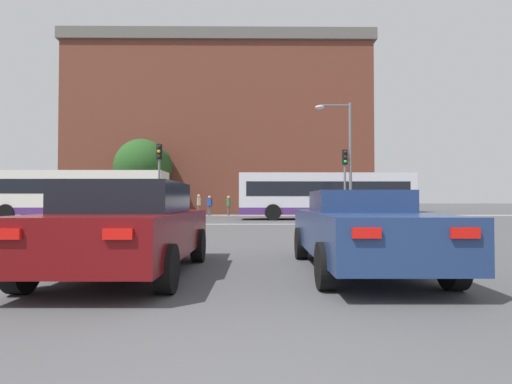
{
  "coord_description": "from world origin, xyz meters",
  "views": [
    {
      "loc": [
        0.09,
        -2.15,
        1.18
      ],
      "look_at": [
        0.32,
        22.45,
        1.75
      ],
      "focal_mm": 28.0,
      "sensor_mm": 36.0,
      "label": 1
    }
  ],
  "objects_px": {
    "car_saloon_left": "(128,227)",
    "pedestrian_walking_west": "(229,204)",
    "bus_crossing_trailing": "(75,194)",
    "bus_crossing_lead": "(325,195)",
    "traffic_light_near_left": "(159,170)",
    "pedestrian_waiting": "(209,204)",
    "car_roadster_right": "(361,230)",
    "street_lamp_junction": "(344,149)",
    "traffic_light_near_right": "(345,173)",
    "pedestrian_walking_east": "(199,203)"
  },
  "relations": [
    {
      "from": "pedestrian_waiting",
      "to": "pedestrian_walking_west",
      "type": "xyz_separation_m",
      "value": [
        1.55,
        0.07,
        -0.01
      ]
    },
    {
      "from": "car_roadster_right",
      "to": "pedestrian_walking_west",
      "type": "relative_size",
      "value": 2.91
    },
    {
      "from": "car_roadster_right",
      "to": "traffic_light_near_left",
      "type": "relative_size",
      "value": 1.13
    },
    {
      "from": "bus_crossing_lead",
      "to": "traffic_light_near_left",
      "type": "bearing_deg",
      "value": 117.84
    },
    {
      "from": "car_saloon_left",
      "to": "traffic_light_near_right",
      "type": "height_order",
      "value": "traffic_light_near_right"
    },
    {
      "from": "bus_crossing_trailing",
      "to": "car_roadster_right",
      "type": "bearing_deg",
      "value": -145.15
    },
    {
      "from": "bus_crossing_trailing",
      "to": "pedestrian_waiting",
      "type": "relative_size",
      "value": 7.23
    },
    {
      "from": "pedestrian_waiting",
      "to": "bus_crossing_lead",
      "type": "bearing_deg",
      "value": 167.65
    },
    {
      "from": "car_saloon_left",
      "to": "street_lamp_junction",
      "type": "height_order",
      "value": "street_lamp_junction"
    },
    {
      "from": "car_saloon_left",
      "to": "traffic_light_near_right",
      "type": "distance_m",
      "value": 16.66
    },
    {
      "from": "car_saloon_left",
      "to": "car_roadster_right",
      "type": "xyz_separation_m",
      "value": [
        3.85,
        0.28,
        -0.06
      ]
    },
    {
      "from": "pedestrian_waiting",
      "to": "bus_crossing_trailing",
      "type": "bearing_deg",
      "value": 67.37
    },
    {
      "from": "pedestrian_walking_east",
      "to": "bus_crossing_lead",
      "type": "bearing_deg",
      "value": -148.19
    },
    {
      "from": "pedestrian_walking_east",
      "to": "pedestrian_walking_west",
      "type": "relative_size",
      "value": 1.08
    },
    {
      "from": "car_roadster_right",
      "to": "pedestrian_walking_east",
      "type": "xyz_separation_m",
      "value": [
        -6.25,
        26.2,
        0.33
      ]
    },
    {
      "from": "car_roadster_right",
      "to": "pedestrian_walking_east",
      "type": "height_order",
      "value": "pedestrian_walking_east"
    },
    {
      "from": "pedestrian_walking_west",
      "to": "pedestrian_waiting",
      "type": "bearing_deg",
      "value": -75.72
    },
    {
      "from": "bus_crossing_trailing",
      "to": "pedestrian_waiting",
      "type": "bearing_deg",
      "value": -50.36
    },
    {
      "from": "car_saloon_left",
      "to": "pedestrian_walking_west",
      "type": "xyz_separation_m",
      "value": [
        0.07,
        26.19,
        0.17
      ]
    },
    {
      "from": "car_roadster_right",
      "to": "pedestrian_walking_west",
      "type": "distance_m",
      "value": 26.18
    },
    {
      "from": "pedestrian_walking_west",
      "to": "street_lamp_junction",
      "type": "bearing_deg",
      "value": 43.47
    },
    {
      "from": "bus_crossing_lead",
      "to": "bus_crossing_trailing",
      "type": "relative_size",
      "value": 0.94
    },
    {
      "from": "car_saloon_left",
      "to": "traffic_light_near_right",
      "type": "xyz_separation_m",
      "value": [
        7.02,
        14.98,
        1.91
      ]
    },
    {
      "from": "bus_crossing_lead",
      "to": "traffic_light_near_right",
      "type": "xyz_separation_m",
      "value": [
        0.32,
        -4.26,
        1.1
      ]
    },
    {
      "from": "car_saloon_left",
      "to": "traffic_light_near_right",
      "type": "bearing_deg",
      "value": 65.76
    },
    {
      "from": "traffic_light_near_right",
      "to": "traffic_light_near_left",
      "type": "height_order",
      "value": "traffic_light_near_left"
    },
    {
      "from": "car_saloon_left",
      "to": "pedestrian_waiting",
      "type": "bearing_deg",
      "value": 94.11
    },
    {
      "from": "traffic_light_near_right",
      "to": "traffic_light_near_left",
      "type": "bearing_deg",
      "value": -175.53
    },
    {
      "from": "car_saloon_left",
      "to": "bus_crossing_trailing",
      "type": "height_order",
      "value": "bus_crossing_trailing"
    },
    {
      "from": "street_lamp_junction",
      "to": "pedestrian_walking_west",
      "type": "relative_size",
      "value": 4.06
    },
    {
      "from": "bus_crossing_trailing",
      "to": "car_saloon_left",
      "type": "bearing_deg",
      "value": -153.96
    },
    {
      "from": "bus_crossing_lead",
      "to": "pedestrian_waiting",
      "type": "xyz_separation_m",
      "value": [
        -8.18,
        6.88,
        -0.64
      ]
    },
    {
      "from": "car_saloon_left",
      "to": "street_lamp_junction",
      "type": "xyz_separation_m",
      "value": [
        6.98,
        15.05,
        3.27
      ]
    },
    {
      "from": "car_saloon_left",
      "to": "traffic_light_near_left",
      "type": "relative_size",
      "value": 1.06
    },
    {
      "from": "pedestrian_walking_west",
      "to": "bus_crossing_lead",
      "type": "bearing_deg",
      "value": 55.28
    },
    {
      "from": "bus_crossing_lead",
      "to": "pedestrian_walking_west",
      "type": "distance_m",
      "value": 9.63
    },
    {
      "from": "pedestrian_waiting",
      "to": "pedestrian_walking_east",
      "type": "bearing_deg",
      "value": 6.42
    },
    {
      "from": "traffic_light_near_left",
      "to": "bus_crossing_lead",
      "type": "bearing_deg",
      "value": 27.84
    },
    {
      "from": "car_saloon_left",
      "to": "bus_crossing_lead",
      "type": "relative_size",
      "value": 0.4
    },
    {
      "from": "traffic_light_near_right",
      "to": "street_lamp_junction",
      "type": "distance_m",
      "value": 1.35
    },
    {
      "from": "pedestrian_walking_east",
      "to": "pedestrian_waiting",
      "type": "bearing_deg",
      "value": -131.0
    },
    {
      "from": "traffic_light_near_right",
      "to": "pedestrian_waiting",
      "type": "height_order",
      "value": "traffic_light_near_right"
    },
    {
      "from": "car_saloon_left",
      "to": "pedestrian_walking_west",
      "type": "relative_size",
      "value": 2.73
    },
    {
      "from": "traffic_light_near_right",
      "to": "bus_crossing_trailing",
      "type": "bearing_deg",
      "value": 164.82
    },
    {
      "from": "pedestrian_waiting",
      "to": "car_saloon_left",
      "type": "bearing_deg",
      "value": 120.98
    },
    {
      "from": "car_saloon_left",
      "to": "street_lamp_junction",
      "type": "relative_size",
      "value": 0.67
    },
    {
      "from": "car_saloon_left",
      "to": "pedestrian_walking_west",
      "type": "distance_m",
      "value": 26.19
    },
    {
      "from": "bus_crossing_lead",
      "to": "car_saloon_left",
      "type": "bearing_deg",
      "value": 160.81
    },
    {
      "from": "car_roadster_right",
      "to": "street_lamp_junction",
      "type": "xyz_separation_m",
      "value": [
        3.14,
        14.77,
        3.33
      ]
    },
    {
      "from": "traffic_light_near_left",
      "to": "pedestrian_walking_west",
      "type": "relative_size",
      "value": 2.58
    }
  ]
}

